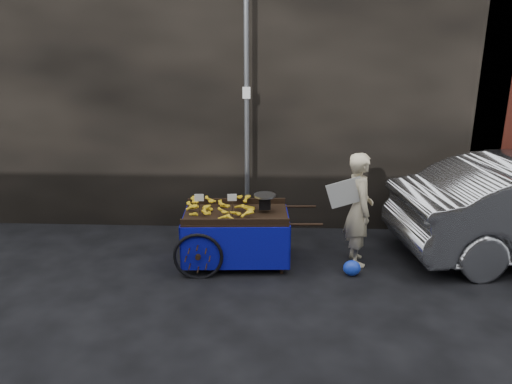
{
  "coord_description": "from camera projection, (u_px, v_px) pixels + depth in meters",
  "views": [
    {
      "loc": [
        0.78,
        -6.64,
        3.3
      ],
      "look_at": [
        0.48,
        0.5,
        1.01
      ],
      "focal_mm": 35.0,
      "sensor_mm": 36.0,
      "label": 1
    }
  ],
  "objects": [
    {
      "name": "building_wall",
      "position": [
        256.0,
        79.0,
        9.05
      ],
      "size": [
        13.5,
        2.0,
        5.0
      ],
      "color": "black",
      "rests_on": "ground"
    },
    {
      "name": "banana_cart",
      "position": [
        233.0,
        219.0,
        7.3
      ],
      "size": [
        2.14,
        1.11,
        1.14
      ],
      "rotation": [
        0.0,
        0.0,
        0.05
      ],
      "color": "black",
      "rests_on": "ground"
    },
    {
      "name": "ground",
      "position": [
        222.0,
        267.0,
        7.36
      ],
      "size": [
        80.0,
        80.0,
        0.0
      ],
      "primitive_type": "plane",
      "color": "black",
      "rests_on": "ground"
    },
    {
      "name": "street_pole",
      "position": [
        247.0,
        117.0,
        7.97
      ],
      "size": [
        0.12,
        0.1,
        4.0
      ],
      "color": "slate",
      "rests_on": "ground"
    },
    {
      "name": "plastic_bag",
      "position": [
        352.0,
        268.0,
        7.07
      ],
      "size": [
        0.25,
        0.2,
        0.22
      ],
      "primitive_type": "ellipsoid",
      "color": "blue",
      "rests_on": "ground"
    },
    {
      "name": "vendor",
      "position": [
        359.0,
        209.0,
        7.27
      ],
      "size": [
        0.74,
        0.64,
        1.69
      ],
      "rotation": [
        0.0,
        0.0,
        1.65
      ],
      "color": "#C4B591",
      "rests_on": "ground"
    }
  ]
}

